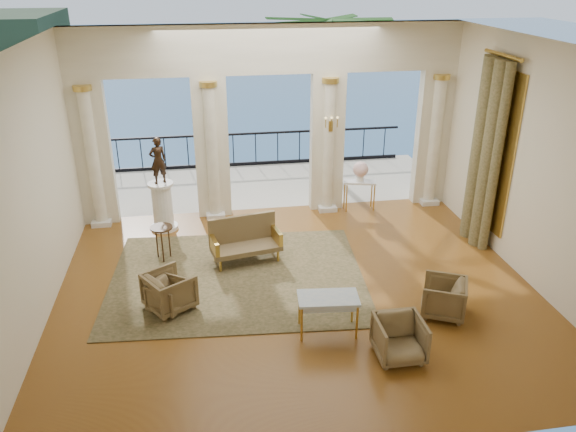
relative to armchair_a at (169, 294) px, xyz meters
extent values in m
plane|color=#53260B|center=(2.39, 0.28, -0.31)|extent=(9.00, 9.00, 0.00)
plane|color=white|center=(2.39, -3.72, 1.94)|extent=(9.00, 0.00, 9.00)
plane|color=white|center=(-2.11, 0.28, 1.94)|extent=(0.00, 8.00, 8.00)
plane|color=white|center=(6.89, 0.28, 1.94)|extent=(0.00, 8.00, 8.00)
plane|color=white|center=(2.39, 0.28, 4.19)|extent=(9.00, 9.00, 0.00)
cube|color=beige|center=(2.39, 4.13, 3.64)|extent=(9.00, 0.30, 1.10)
cube|color=beige|center=(-1.71, 4.13, 1.39)|extent=(0.80, 0.30, 3.40)
cylinder|color=beige|center=(-1.71, 3.95, 1.29)|extent=(0.28, 0.28, 3.20)
cylinder|color=gold|center=(-1.71, 3.95, 2.94)|extent=(0.40, 0.40, 0.12)
cube|color=silver|center=(-1.71, 3.95, -0.25)|extent=(0.45, 0.45, 0.12)
cube|color=beige|center=(0.99, 4.13, 1.39)|extent=(0.80, 0.30, 3.40)
cylinder|color=beige|center=(0.99, 3.95, 1.29)|extent=(0.28, 0.28, 3.20)
cylinder|color=gold|center=(0.99, 3.95, 2.94)|extent=(0.40, 0.40, 0.12)
cube|color=silver|center=(0.99, 3.95, -0.25)|extent=(0.45, 0.45, 0.12)
cube|color=beige|center=(3.79, 4.13, 1.39)|extent=(0.80, 0.30, 3.40)
cylinder|color=beige|center=(3.79, 3.95, 1.29)|extent=(0.28, 0.28, 3.20)
cylinder|color=gold|center=(3.79, 3.95, 2.94)|extent=(0.40, 0.40, 0.12)
cube|color=silver|center=(3.79, 3.95, -0.25)|extent=(0.45, 0.45, 0.12)
cube|color=beige|center=(6.49, 4.13, 1.39)|extent=(0.80, 0.30, 3.40)
cylinder|color=beige|center=(6.49, 3.95, 1.29)|extent=(0.28, 0.28, 3.20)
cylinder|color=gold|center=(6.49, 3.95, 2.94)|extent=(0.40, 0.40, 0.12)
cube|color=silver|center=(6.49, 3.95, -0.25)|extent=(0.45, 0.45, 0.12)
cube|color=#BCB59C|center=(2.39, 6.08, -0.36)|extent=(10.00, 3.60, 0.10)
cube|color=black|center=(2.39, 7.68, 0.69)|extent=(9.00, 0.06, 0.06)
cube|color=black|center=(2.39, 7.68, -0.26)|extent=(9.00, 0.06, 0.10)
cylinder|color=black|center=(2.39, 7.68, 0.19)|extent=(0.03, 0.03, 1.00)
cylinder|color=black|center=(-1.71, 7.68, 0.19)|extent=(0.03, 0.03, 1.00)
cylinder|color=black|center=(6.49, 7.68, 0.19)|extent=(0.03, 0.03, 1.00)
cylinder|color=#4C3823|center=(4.39, 6.88, 1.79)|extent=(0.20, 0.20, 4.20)
plane|color=#2B5E89|center=(2.39, 60.28, -6.31)|extent=(160.00, 160.00, 0.00)
cylinder|color=#4D4928|center=(6.69, 1.33, 1.69)|extent=(0.26, 0.26, 4.00)
cylinder|color=#4D4928|center=(6.65, 1.78, 1.69)|extent=(0.32, 0.32, 4.00)
cylinder|color=#4D4928|center=(6.69, 2.23, 1.69)|extent=(0.26, 0.26, 4.00)
cylinder|color=gold|center=(6.74, 1.78, 3.74)|extent=(0.08, 1.40, 0.08)
cube|color=gold|center=(6.86, 1.78, 1.79)|extent=(0.04, 1.60, 3.40)
cube|color=gold|center=(3.79, 3.81, 1.89)|extent=(0.10, 0.04, 0.25)
cylinder|color=gold|center=(3.65, 3.73, 1.99)|extent=(0.02, 0.02, 0.22)
cylinder|color=gold|center=(3.79, 3.73, 1.99)|extent=(0.02, 0.02, 0.22)
cylinder|color=gold|center=(3.93, 3.73, 1.99)|extent=(0.02, 0.02, 0.22)
cube|color=#30351A|center=(1.29, 0.93, -0.30)|extent=(5.23, 4.21, 0.02)
imported|color=#4C3922|center=(0.00, 0.00, 0.00)|extent=(0.81, 0.82, 0.62)
imported|color=#4C3922|center=(3.61, -1.94, 0.07)|extent=(0.74, 0.69, 0.76)
imported|color=#4C3922|center=(4.78, -0.92, 0.06)|extent=(0.93, 0.95, 0.75)
imported|color=#4C3922|center=(0.02, 0.05, 0.08)|extent=(1.00, 1.02, 0.78)
cube|color=#4C3922|center=(1.53, 1.55, 0.01)|extent=(1.51, 0.84, 0.11)
cube|color=#4C3922|center=(1.48, 1.82, 0.34)|extent=(1.42, 0.36, 0.58)
cube|color=gold|center=(0.88, 1.42, 0.20)|extent=(0.19, 0.59, 0.28)
cube|color=gold|center=(2.19, 1.67, 0.20)|extent=(0.19, 0.59, 0.28)
cylinder|color=gold|center=(0.97, 1.20, -0.18)|extent=(0.05, 0.05, 0.26)
cylinder|color=gold|center=(2.18, 1.43, -0.18)|extent=(0.05, 0.05, 0.26)
cylinder|color=gold|center=(0.88, 1.66, -0.18)|extent=(0.05, 0.05, 0.26)
cylinder|color=gold|center=(2.09, 1.89, -0.18)|extent=(0.05, 0.05, 0.26)
cube|color=#A3B9CD|center=(2.65, -1.11, 0.35)|extent=(1.05, 0.64, 0.05)
cylinder|color=gold|center=(2.18, -1.29, 0.01)|extent=(0.04, 0.04, 0.64)
cylinder|color=gold|center=(3.08, -1.38, 0.01)|extent=(0.04, 0.04, 0.64)
cylinder|color=gold|center=(2.22, -0.84, 0.01)|extent=(0.04, 0.04, 0.64)
cylinder|color=gold|center=(3.13, -0.93, 0.01)|extent=(0.04, 0.04, 0.64)
cylinder|color=silver|center=(-0.23, 3.46, -0.27)|extent=(0.63, 0.63, 0.08)
cylinder|color=silver|center=(-0.23, 3.46, 0.26)|extent=(0.46, 0.46, 1.00)
cylinder|color=silver|center=(-0.23, 3.46, 0.81)|extent=(0.59, 0.59, 0.06)
imported|color=black|center=(-0.23, 3.46, 1.37)|extent=(0.46, 0.39, 1.07)
cube|color=silver|center=(4.59, 3.83, 0.43)|extent=(0.85, 0.51, 0.04)
cylinder|color=gold|center=(4.22, 3.82, 0.05)|extent=(0.04, 0.04, 0.72)
cylinder|color=gold|center=(4.90, 3.63, 0.05)|extent=(0.04, 0.04, 0.72)
cylinder|color=gold|center=(4.27, 4.03, 0.05)|extent=(0.04, 0.04, 0.72)
cylinder|color=gold|center=(4.96, 3.85, 0.05)|extent=(0.04, 0.04, 0.72)
cylinder|color=white|center=(4.59, 3.83, 0.57)|extent=(0.19, 0.19, 0.24)
sphere|color=pink|center=(4.59, 3.83, 0.76)|extent=(0.38, 0.38, 0.38)
cylinder|color=black|center=(-0.18, 1.93, 0.43)|extent=(0.46, 0.46, 0.03)
cylinder|color=black|center=(-0.05, 2.00, 0.05)|extent=(0.03, 0.03, 0.72)
cylinder|color=black|center=(-0.30, 2.01, 0.05)|extent=(0.03, 0.03, 0.72)
cylinder|color=black|center=(-0.18, 1.78, 0.05)|extent=(0.03, 0.03, 0.72)
camera|label=1|loc=(0.75, -8.77, 5.39)|focal=35.00mm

